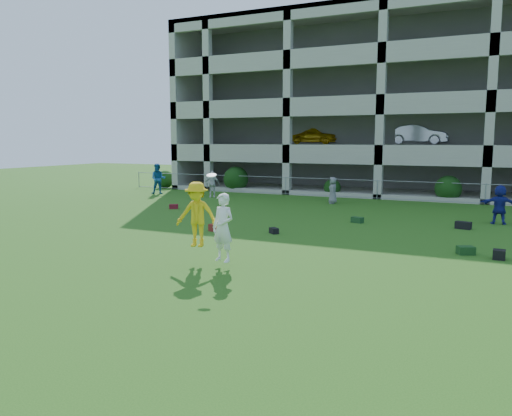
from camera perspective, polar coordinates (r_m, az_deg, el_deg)
The scene contains 16 objects.
ground at distance 13.51m, azimuth -2.83°, elevation -7.62°, with size 100.00×100.00×0.00m, color #235114.
bystander_a at distance 34.01m, azimuth -11.12°, elevation 3.29°, with size 0.99×0.77×2.03m, color #205996.
bystander_b at distance 31.68m, azimuth -5.06°, elevation 2.74°, with size 0.97×0.41×1.66m, color silver.
bystander_c at distance 28.64m, azimuth 8.77°, elevation 2.00°, with size 0.74×0.48×1.51m, color slate.
bystander_d at distance 23.78m, azimuth 26.07°, elevation 0.36°, with size 1.57×0.50×1.69m, color navy.
bag_red_a at distance 19.81m, azimuth -4.61°, elevation -2.27°, with size 0.55×0.30×0.28m, color #5D0F1E.
bag_black_b at distance 19.31m, azimuth 2.06°, elevation -2.60°, with size 0.40×0.25×0.22m, color black.
bag_green_c at distance 17.14m, azimuth 22.85°, elevation -4.48°, with size 0.50×0.35×0.26m, color #163714.
crate_d at distance 16.83m, azimuth 26.03°, elevation -4.81°, with size 0.35×0.35×0.30m, color black.
bag_black_e at distance 21.95m, azimuth 22.60°, elevation -1.84°, with size 0.60×0.30×0.30m, color black.
bag_red_f at distance 26.57m, azimuth -9.39°, elevation 0.17°, with size 0.45×0.28×0.24m, color #560E1C.
bag_green_g at distance 22.25m, azimuth 11.50°, elevation -1.34°, with size 0.50×0.30×0.25m, color #153B20.
frisbee_contest at distance 14.39m, azimuth -5.97°, elevation -1.14°, with size 2.01×0.95×2.49m.
parking_garage at distance 39.75m, azimuth 16.47°, elevation 10.95°, with size 30.00×14.00×12.00m.
fence at distance 31.25m, azimuth 13.69°, elevation 2.08°, with size 36.06×0.06×1.20m.
shrub_row at distance 31.31m, azimuth 22.27°, elevation 3.38°, with size 34.38×2.52×3.50m.
Camera 1 is at (6.11, -11.51, 3.58)m, focal length 35.00 mm.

